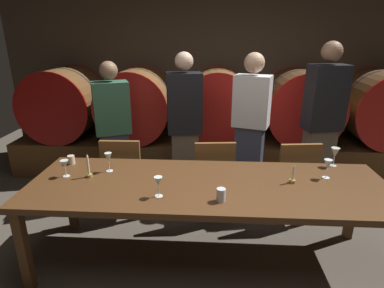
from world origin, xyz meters
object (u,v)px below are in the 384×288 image
(wine_barrel_right, at_px, (299,106))
(chair_center, at_px, (213,175))
(dining_table, at_px, (208,190))
(cup_right, at_px, (221,195))
(guest_far_right, at_px, (321,126))
(candle_left, at_px, (89,171))
(candle_right, at_px, (293,178))
(wine_barrel_center, at_px, (217,105))
(wine_glass_right, at_px, (328,165))
(guest_far_left, at_px, (114,133))
(wine_glass_center, at_px, (158,182))
(chair_left, at_px, (124,173))
(cup_left, at_px, (71,160))
(guest_center_left, at_px, (185,127))
(wine_glass_left, at_px, (108,158))
(wine_barrel_left, at_px, (137,104))
(guest_center_right, at_px, (250,129))
(chair_right, at_px, (294,177))
(wine_barrel_far_left, at_px, (65,103))
(wine_glass_far_right, at_px, (335,153))
(wine_glass_far_left, at_px, (65,165))
(wine_barrel_far_right, at_px, (380,107))

(wine_barrel_right, height_order, chair_center, wine_barrel_right)
(dining_table, xyz_separation_m, cup_right, (0.09, -0.28, 0.11))
(guest_far_right, bearing_deg, wine_barrel_right, -100.14)
(candle_left, height_order, candle_right, candle_left)
(wine_barrel_center, distance_m, wine_glass_right, 2.01)
(guest_far_left, relative_size, wine_glass_center, 10.23)
(chair_left, bearing_deg, cup_left, 44.79)
(guest_center_left, distance_m, wine_glass_left, 1.14)
(candle_right, distance_m, cup_left, 1.95)
(wine_barrel_left, bearing_deg, guest_center_right, -29.95)
(wine_barrel_left, height_order, candle_left, wine_barrel_left)
(candle_left, bearing_deg, wine_barrel_center, 60.44)
(guest_center_right, bearing_deg, guest_far_left, 21.64)
(wine_barrel_left, xyz_separation_m, chair_right, (1.88, -1.25, -0.46))
(wine_barrel_far_left, distance_m, chair_right, 3.19)
(guest_center_left, bearing_deg, wine_barrel_far_left, -34.64)
(wine_glass_far_right, bearing_deg, guest_center_left, 152.17)
(candle_right, xyz_separation_m, wine_glass_right, (0.30, 0.11, 0.07))
(dining_table, bearing_deg, wine_glass_far_right, 20.53)
(guest_far_right, distance_m, wine_glass_center, 2.04)
(guest_far_left, bearing_deg, cup_left, 52.64)
(chair_center, distance_m, guest_far_left, 1.21)
(wine_barrel_left, bearing_deg, dining_table, -62.80)
(guest_center_right, bearing_deg, wine_glass_right, 136.96)
(guest_far_left, height_order, wine_glass_center, guest_far_left)
(wine_glass_right, bearing_deg, wine_glass_far_left, -177.32)
(wine_glass_far_left, bearing_deg, wine_barrel_center, 56.14)
(wine_glass_right, bearing_deg, guest_center_right, 118.49)
(chair_left, height_order, guest_center_right, guest_center_right)
(dining_table, distance_m, candle_left, 1.00)
(wine_barrel_center, distance_m, guest_center_left, 0.89)
(guest_center_left, distance_m, wine_glass_far_right, 1.59)
(wine_barrel_center, xyz_separation_m, cup_right, (0.00, -2.24, -0.16))
(wine_barrel_center, bearing_deg, chair_left, -127.92)
(guest_center_right, distance_m, wine_glass_far_right, 0.97)
(wine_barrel_center, bearing_deg, guest_center_right, -66.74)
(chair_right, relative_size, wine_glass_left, 5.17)
(guest_center_right, distance_m, wine_glass_far_left, 1.96)
(cup_right, bearing_deg, wine_glass_center, 174.67)
(wine_glass_center, bearing_deg, wine_barrel_right, 54.77)
(dining_table, bearing_deg, candle_left, 176.55)
(wine_barrel_far_right, relative_size, chair_left, 1.10)
(guest_far_right, distance_m, candle_left, 2.42)
(wine_barrel_left, height_order, cup_left, wine_barrel_left)
(candle_left, relative_size, cup_right, 2.14)
(wine_glass_right, relative_size, wine_glass_far_right, 0.94)
(chair_right, xyz_separation_m, candle_right, (-0.20, -0.67, 0.30))
(chair_center, bearing_deg, wine_glass_left, 24.57)
(guest_far_left, height_order, cup_left, guest_far_left)
(chair_right, relative_size, wine_glass_far_right, 5.09)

